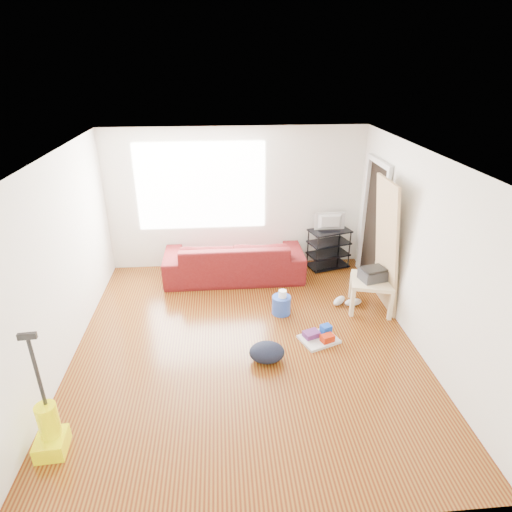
{
  "coord_description": "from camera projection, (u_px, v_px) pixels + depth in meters",
  "views": [
    {
      "loc": [
        -0.27,
        -4.73,
        3.51
      ],
      "look_at": [
        0.19,
        0.6,
        1.02
      ],
      "focal_mm": 30.0,
      "sensor_mm": 36.0,
      "label": 1
    }
  ],
  "objects": [
    {
      "name": "sneakers",
      "position": [
        346.0,
        301.0,
        6.67
      ],
      "size": [
        0.5,
        0.29,
        0.11
      ],
      "rotation": [
        0.0,
        0.0,
        0.35
      ],
      "color": "silver",
      "rests_on": "ground"
    },
    {
      "name": "side_table",
      "position": [
        372.0,
        284.0,
        6.43
      ],
      "size": [
        0.74,
        0.74,
        0.49
      ],
      "rotation": [
        0.0,
        0.0,
        -0.27
      ],
      "color": "beige",
      "rests_on": "ground"
    },
    {
      "name": "sofa",
      "position": [
        235.0,
        277.0,
        7.53
      ],
      "size": [
        2.38,
        0.93,
        0.69
      ],
      "primitive_type": "imported",
      "rotation": [
        0.0,
        0.0,
        3.14
      ],
      "color": "#520B0E",
      "rests_on": "ground"
    },
    {
      "name": "vacuum",
      "position": [
        50.0,
        430.0,
        4.12
      ],
      "size": [
        0.3,
        0.34,
        1.33
      ],
      "rotation": [
        0.0,
        0.0,
        0.07
      ],
      "color": "#F7F700",
      "rests_on": "ground"
    },
    {
      "name": "tv",
      "position": [
        331.0,
        222.0,
        7.54
      ],
      "size": [
        0.54,
        0.07,
        0.31
      ],
      "primitive_type": "imported",
      "rotation": [
        0.0,
        0.0,
        3.14
      ],
      "color": "black",
      "rests_on": "tv_stand"
    },
    {
      "name": "tv_stand",
      "position": [
        329.0,
        248.0,
        7.76
      ],
      "size": [
        0.8,
        0.6,
        0.72
      ],
      "rotation": [
        0.0,
        0.0,
        0.28
      ],
      "color": "black",
      "rests_on": "ground"
    },
    {
      "name": "room",
      "position": [
        250.0,
        255.0,
        5.39
      ],
      "size": [
        4.51,
        5.01,
        2.51
      ],
      "color": "#4F1909",
      "rests_on": "ground"
    },
    {
      "name": "door_panel",
      "position": [
        378.0,
        305.0,
        6.69
      ],
      "size": [
        0.25,
        0.8,
        2.0
      ],
      "primitive_type": "cube",
      "rotation": [
        0.0,
        -0.1,
        0.0
      ],
      "color": "tan",
      "rests_on": "ground"
    },
    {
      "name": "cleaning_tray",
      "position": [
        320.0,
        337.0,
        5.83
      ],
      "size": [
        0.59,
        0.53,
        0.17
      ],
      "rotation": [
        0.0,
        0.0,
        0.37
      ],
      "color": "silver",
      "rests_on": "ground"
    },
    {
      "name": "toilet_paper",
      "position": [
        282.0,
        302.0,
        6.38
      ],
      "size": [
        0.12,
        0.12,
        0.11
      ],
      "primitive_type": "cylinder",
      "color": "white",
      "rests_on": "bucket"
    },
    {
      "name": "bucket",
      "position": [
        281.0,
        313.0,
        6.47
      ],
      "size": [
        0.33,
        0.33,
        0.28
      ],
      "primitive_type": "cylinder",
      "rotation": [
        0.0,
        0.0,
        0.19
      ],
      "color": "blue",
      "rests_on": "ground"
    },
    {
      "name": "printer",
      "position": [
        373.0,
        274.0,
        6.36
      ],
      "size": [
        0.43,
        0.36,
        0.19
      ],
      "rotation": [
        0.0,
        0.0,
        0.24
      ],
      "color": "#2A2A2D",
      "rests_on": "side_table"
    },
    {
      "name": "backpack",
      "position": [
        267.0,
        360.0,
        5.46
      ],
      "size": [
        0.47,
        0.38,
        0.25
      ],
      "primitive_type": "ellipsoid",
      "rotation": [
        0.0,
        0.0,
        -0.04
      ],
      "color": "black",
      "rests_on": "ground"
    }
  ]
}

